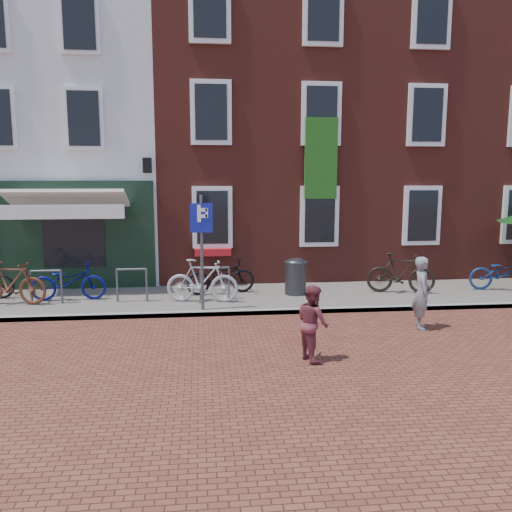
{
  "coord_description": "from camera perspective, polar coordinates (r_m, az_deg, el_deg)",
  "views": [
    {
      "loc": [
        0.18,
        -11.34,
        3.11
      ],
      "look_at": [
        1.48,
        0.81,
        1.23
      ],
      "focal_mm": 36.42,
      "sensor_mm": 36.0,
      "label": 1
    }
  ],
  "objects": [
    {
      "name": "ground",
      "position": [
        11.76,
        -6.81,
        -6.67
      ],
      "size": [
        80.0,
        80.0,
        0.0
      ],
      "primitive_type": "plane",
      "color": "brown"
    },
    {
      "name": "sidewalk",
      "position": [
        13.23,
        -2.39,
        -4.66
      ],
      "size": [
        24.0,
        3.0,
        0.1
      ],
      "primitive_type": "cube",
      "color": "slate",
      "rests_on": "ground"
    },
    {
      "name": "building_stucco",
      "position": [
        19.11,
        -22.35,
        12.26
      ],
      "size": [
        8.0,
        8.0,
        9.0
      ],
      "primitive_type": "cube",
      "color": "silver",
      "rests_on": "ground"
    },
    {
      "name": "building_brick_mid",
      "position": [
        18.53,
        -0.45,
        14.59
      ],
      "size": [
        6.0,
        8.0,
        10.0
      ],
      "primitive_type": "cube",
      "color": "maroon",
      "rests_on": "ground"
    },
    {
      "name": "building_brick_right",
      "position": [
        20.03,
        17.43,
        13.76
      ],
      "size": [
        6.0,
        8.0,
        10.0
      ],
      "primitive_type": "cube",
      "color": "maroon",
      "rests_on": "ground"
    },
    {
      "name": "litter_bin",
      "position": [
        13.39,
        4.37,
        -2.01
      ],
      "size": [
        0.55,
        0.55,
        1.01
      ],
      "color": "#343436",
      "rests_on": "sidewalk"
    },
    {
      "name": "parking_sign",
      "position": [
        11.65,
        -6.0,
        2.25
      ],
      "size": [
        0.5,
        0.08,
        2.61
      ],
      "color": "#4C4C4F",
      "rests_on": "sidewalk"
    },
    {
      "name": "woman",
      "position": [
        11.2,
        17.76,
        -3.86
      ],
      "size": [
        0.48,
        0.62,
        1.5
      ],
      "primitive_type": "imported",
      "rotation": [
        0.0,
        0.0,
        1.32
      ],
      "color": "gray",
      "rests_on": "ground"
    },
    {
      "name": "boy",
      "position": [
        8.95,
        6.24,
        -7.28
      ],
      "size": [
        0.65,
        0.75,
        1.31
      ],
      "primitive_type": "imported",
      "rotation": [
        0.0,
        0.0,
        1.86
      ],
      "color": "brown",
      "rests_on": "ground"
    },
    {
      "name": "bicycle_1",
      "position": [
        13.58,
        -25.37,
        -2.67
      ],
      "size": [
        1.81,
        0.81,
        1.05
      ],
      "primitive_type": "imported",
      "rotation": [
        0.0,
        0.0,
        1.38
      ],
      "color": "#532718",
      "rests_on": "sidewalk"
    },
    {
      "name": "bicycle_2",
      "position": [
        13.52,
        -19.91,
        -2.62
      ],
      "size": [
        1.82,
        0.68,
        0.94
      ],
      "primitive_type": "imported",
      "rotation": [
        0.0,
        0.0,
        1.6
      ],
      "color": "#080C60",
      "rests_on": "sidewalk"
    },
    {
      "name": "bicycle_3",
      "position": [
        12.6,
        -5.92,
        -2.7
      ],
      "size": [
        1.8,
        0.78,
        1.05
      ],
      "primitive_type": "imported",
      "rotation": [
        0.0,
        0.0,
        1.4
      ],
      "color": "#ADACAF",
      "rests_on": "sidewalk"
    },
    {
      "name": "bicycle_4",
      "position": [
        13.44,
        -3.91,
        -2.17
      ],
      "size": [
        1.89,
        0.96,
        0.94
      ],
      "primitive_type": "imported",
      "rotation": [
        0.0,
        0.0,
        1.76
      ],
      "color": "black",
      "rests_on": "sidewalk"
    },
    {
      "name": "bicycle_5",
      "position": [
        14.02,
        15.62,
        -1.81
      ],
      "size": [
        1.81,
        0.94,
        1.05
      ],
      "primitive_type": "imported",
      "rotation": [
        0.0,
        0.0,
        1.3
      ],
      "color": "black",
      "rests_on": "sidewalk"
    },
    {
      "name": "bicycle_6",
      "position": [
        15.35,
        25.58,
        -1.65
      ],
      "size": [
        1.88,
        0.96,
        0.94
      ],
      "primitive_type": "imported",
      "rotation": [
        0.0,
        0.0,
        1.38
      ],
      "color": "navy",
      "rests_on": "sidewalk"
    }
  ]
}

